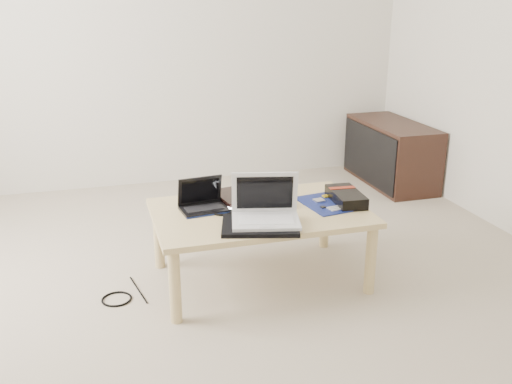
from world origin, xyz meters
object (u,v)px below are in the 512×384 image
object	(u,v)px
media_cabinet	(390,153)
netbook	(203,203)
coffee_table	(260,219)
white_laptop	(265,211)
gpu_box	(346,197)

from	to	relation	value
media_cabinet	netbook	size ratio (longest dim) A/B	3.56
coffee_table	white_laptop	distance (m)	0.23
media_cabinet	gpu_box	size ratio (longest dim) A/B	3.00
coffee_table	media_cabinet	size ratio (longest dim) A/B	1.22
gpu_box	white_laptop	bearing A→B (deg)	-161.09
white_laptop	media_cabinet	bearing A→B (deg)	44.66
netbook	gpu_box	distance (m)	0.77
gpu_box	netbook	bearing A→B (deg)	171.73
media_cabinet	netbook	xyz separation A→B (m)	(-1.79, -1.23, 0.19)
gpu_box	coffee_table	bearing A→B (deg)	178.00
coffee_table	netbook	bearing A→B (deg)	161.59
coffee_table	white_laptop	bearing A→B (deg)	-98.69
media_cabinet	white_laptop	xyz separation A→B (m)	(-1.53, -1.51, 0.22)
media_cabinet	white_laptop	world-z (taller)	white_laptop
coffee_table	media_cabinet	xyz separation A→B (m)	(1.50, 1.32, -0.10)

